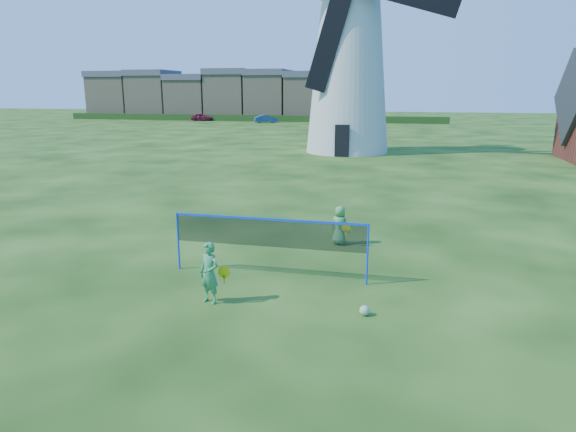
% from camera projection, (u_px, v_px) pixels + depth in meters
% --- Properties ---
extents(ground, '(220.00, 220.00, 0.00)m').
position_uv_depth(ground, '(276.00, 276.00, 13.04)').
color(ground, black).
rests_on(ground, ground).
extents(windmill, '(15.36, 6.32, 19.88)m').
position_uv_depth(windmill, '(349.00, 64.00, 38.05)').
color(windmill, silver).
rests_on(windmill, ground).
extents(badminton_net, '(5.05, 0.05, 1.55)m').
position_uv_depth(badminton_net, '(269.00, 234.00, 12.79)').
color(badminton_net, blue).
rests_on(badminton_net, ground).
extents(player_girl, '(0.72, 0.50, 1.41)m').
position_uv_depth(player_girl, '(209.00, 273.00, 11.26)').
color(player_girl, '#398F55').
rests_on(player_girl, ground).
extents(player_boy, '(0.70, 0.54, 1.22)m').
position_uv_depth(player_boy, '(340.00, 225.00, 15.64)').
color(player_boy, '#4DA055').
rests_on(player_boy, ground).
extents(play_ball, '(0.22, 0.22, 0.22)m').
position_uv_depth(play_ball, '(365.00, 311.00, 10.75)').
color(play_ball, green).
rests_on(play_ball, ground).
extents(terraced_houses, '(49.94, 8.40, 8.38)m').
position_uv_depth(terraced_houses, '(228.00, 95.00, 86.10)').
color(terraced_houses, tan).
rests_on(terraced_houses, ground).
extents(hedge, '(62.00, 0.80, 1.00)m').
position_uv_depth(hedge, '(246.00, 118.00, 80.17)').
color(hedge, '#193814').
rests_on(hedge, ground).
extents(car_left, '(3.74, 2.70, 1.18)m').
position_uv_depth(car_left, '(201.00, 117.00, 80.77)').
color(car_left, maroon).
rests_on(car_left, ground).
extents(car_right, '(3.80, 2.62, 1.19)m').
position_uv_depth(car_right, '(266.00, 119.00, 75.82)').
color(car_right, navy).
rests_on(car_right, ground).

